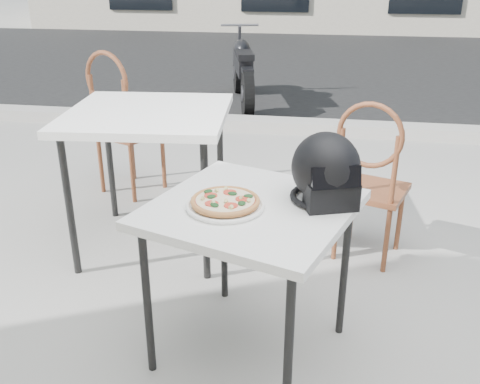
% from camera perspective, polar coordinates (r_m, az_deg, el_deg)
% --- Properties ---
extents(ground, '(80.00, 80.00, 0.00)m').
position_cam_1_polar(ground, '(2.79, 14.77, -12.40)').
color(ground, '#9D9B95').
rests_on(ground, ground).
extents(street_asphalt, '(30.00, 8.00, 0.00)m').
position_cam_1_polar(street_asphalt, '(9.41, 11.62, 13.16)').
color(street_asphalt, black).
rests_on(street_asphalt, ground).
extents(curb, '(30.00, 0.25, 0.12)m').
position_cam_1_polar(curb, '(5.50, 12.57, 6.58)').
color(curb, '#ABA7A0').
rests_on(curb, ground).
extents(cafe_table_main, '(0.95, 0.95, 0.71)m').
position_cam_1_polar(cafe_table_main, '(2.14, 1.23, -2.93)').
color(cafe_table_main, white).
rests_on(cafe_table_main, ground).
extents(plate, '(0.34, 0.34, 0.02)m').
position_cam_1_polar(plate, '(2.08, -1.58, -1.47)').
color(plate, white).
rests_on(plate, cafe_table_main).
extents(pizza, '(0.27, 0.27, 0.03)m').
position_cam_1_polar(pizza, '(2.08, -1.59, -0.94)').
color(pizza, '#CC884A').
rests_on(pizza, plate).
extents(helmet, '(0.35, 0.36, 0.28)m').
position_cam_1_polar(helmet, '(2.13, 9.18, 2.14)').
color(helmet, black).
rests_on(helmet, cafe_table_main).
extents(cafe_chair_main, '(0.46, 0.46, 0.95)m').
position_cam_1_polar(cafe_chair_main, '(3.00, 13.72, 1.84)').
color(cafe_chair_main, brown).
rests_on(cafe_chair_main, ground).
extents(cafe_table_side, '(0.96, 0.96, 0.84)m').
position_cam_1_polar(cafe_table_side, '(3.06, -9.78, 7.23)').
color(cafe_table_side, white).
rests_on(cafe_table_side, ground).
extents(cafe_chair_side, '(0.54, 0.54, 1.06)m').
position_cam_1_polar(cafe_chair_side, '(3.91, -12.62, 7.89)').
color(cafe_chair_side, brown).
rests_on(cafe_chair_side, ground).
extents(motorcycle, '(0.61, 1.76, 0.89)m').
position_cam_1_polar(motorcycle, '(6.54, 0.28, 12.75)').
color(motorcycle, black).
rests_on(motorcycle, street_asphalt).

